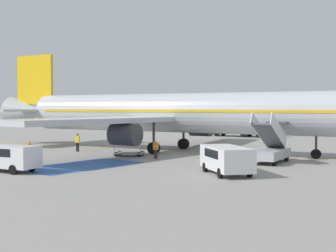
% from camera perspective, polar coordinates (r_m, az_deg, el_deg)
% --- Properties ---
extents(ground_plane, '(600.00, 600.00, 0.00)m').
position_cam_1_polar(ground_plane, '(44.18, 2.41, -3.38)').
color(ground_plane, gray).
extents(apron_leadline_yellow, '(78.82, 11.45, 0.01)m').
position_cam_1_polar(apron_leadline_yellow, '(45.55, 2.04, -3.20)').
color(apron_leadline_yellow, gold).
rests_on(apron_leadline_yellow, ground_plane).
extents(apron_stand_patch_blue, '(4.92, 9.45, 0.01)m').
position_cam_1_polar(apron_stand_patch_blue, '(35.55, -10.64, -4.78)').
color(apron_stand_patch_blue, '#2856A8').
rests_on(apron_stand_patch_blue, ground_plane).
extents(airliner, '(45.61, 36.01, 10.43)m').
position_cam_1_polar(airliner, '(45.64, 1.33, 1.60)').
color(airliner, '#B7BCC4').
rests_on(airliner, ground_plane).
extents(boarding_stairs_forward, '(2.86, 5.45, 4.02)m').
position_cam_1_polar(boarding_stairs_forward, '(37.64, 12.23, -2.90)').
color(boarding_stairs_forward, '#ADB2BA').
rests_on(boarding_stairs_forward, ground_plane).
extents(fuel_tanker, '(9.65, 3.58, 3.69)m').
position_cam_1_polar(fuel_tanker, '(70.37, 9.03, 0.24)').
color(fuel_tanker, '#38383D').
rests_on(fuel_tanker, ground_plane).
extents(service_van_0, '(5.05, 4.65, 1.81)m').
position_cam_1_polar(service_van_0, '(30.59, 7.14, -3.83)').
color(service_van_0, silver).
rests_on(service_van_0, ground_plane).
extents(service_van_1, '(5.12, 2.81, 1.79)m').
position_cam_1_polar(service_van_1, '(33.56, -19.21, -3.42)').
color(service_van_1, silver).
rests_on(service_van_1, ground_plane).
extents(baggage_cart, '(3.00, 2.56, 0.87)m').
position_cam_1_polar(baggage_cart, '(42.08, -4.76, -3.31)').
color(baggage_cart, gray).
rests_on(baggage_cart, ground_plane).
extents(ground_crew_0, '(0.48, 0.37, 1.79)m').
position_cam_1_polar(ground_crew_0, '(46.96, -10.97, -1.81)').
color(ground_crew_0, black).
rests_on(ground_crew_0, ground_plane).
extents(ground_crew_1, '(0.47, 0.33, 1.60)m').
position_cam_1_polar(ground_crew_1, '(39.49, -1.51, -2.72)').
color(ground_crew_1, '#2D2D33').
rests_on(ground_crew_1, ground_plane).
extents(traffic_cone_0, '(0.50, 0.50, 0.56)m').
position_cam_1_polar(traffic_cone_0, '(56.49, -16.57, -1.95)').
color(traffic_cone_0, orange).
rests_on(traffic_cone_0, ground_plane).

